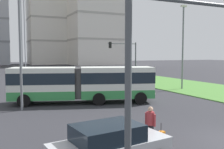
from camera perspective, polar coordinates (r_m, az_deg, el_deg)
The scene contains 10 objects.
articulated_bus at distance 21.49m, azimuth -6.50°, elevation -1.96°, with size 11.96×6.06×3.00m.
car_silver_hatch at distance 9.58m, azimuth -0.50°, elevation -15.80°, with size 4.58×2.42×1.58m.
car_maroon_sedan at distance 28.86m, azimuth -16.35°, elevation -2.24°, with size 4.54×2.33×1.58m.
pedestrian_crossing at distance 11.84m, azimuth 8.56°, elevation -10.60°, with size 0.36×0.55×1.74m.
rolling_suitcase at distance 12.12m, azimuth 10.88°, elevation -13.66°, with size 0.42×0.34×0.97m.
traffic_light_near_left at distance 6.61m, azimuth 15.25°, elevation 2.82°, with size 4.39×0.28×5.59m.
traffic_light_far_right at distance 34.07m, azimuth 3.24°, elevation 4.33°, with size 4.17×0.28×5.66m.
streetlight_left at distance 19.45m, azimuth -19.84°, elevation 6.26°, with size 0.70×0.28×8.62m.
streetlight_median at distance 30.55m, azimuth 15.56°, elevation 6.63°, with size 0.70×0.28×9.64m.
apartment_tower_centre at distance 109.53m, azimuth -14.35°, elevation 13.96°, with size 14.99×15.67×44.32m.
Camera 1 is at (-10.25, -8.05, 4.09)m, focal length 40.88 mm.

